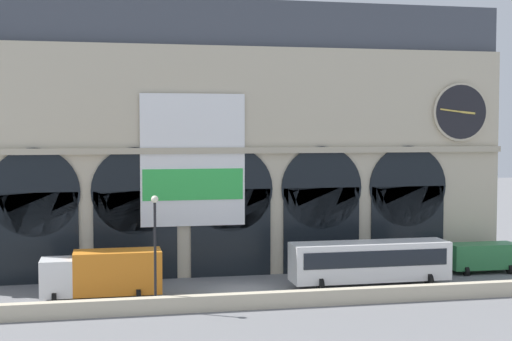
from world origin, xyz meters
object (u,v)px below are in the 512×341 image
(van_east, at_px, (482,256))
(street_lamp_quayside, at_px, (155,237))
(box_truck_midwest, at_px, (103,273))
(bus_mideast, at_px, (370,261))

(van_east, relative_size, street_lamp_quayside, 0.75)
(box_truck_midwest, bearing_deg, street_lamp_quayside, -48.00)
(box_truck_midwest, height_order, street_lamp_quayside, street_lamp_quayside)
(bus_mideast, distance_m, van_east, 10.58)
(box_truck_midwest, distance_m, van_east, 28.23)
(van_east, xyz_separation_m, street_lamp_quayside, (-24.99, -6.63, 3.17))
(van_east, distance_m, street_lamp_quayside, 26.04)
(box_truck_midwest, distance_m, bus_mideast, 17.93)
(street_lamp_quayside, bearing_deg, box_truck_midwest, 132.00)
(box_truck_midwest, bearing_deg, van_east, 6.60)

